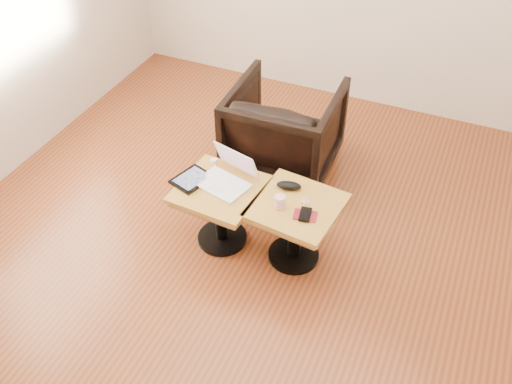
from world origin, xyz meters
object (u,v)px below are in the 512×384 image
at_px(side_table_left, 220,201).
at_px(striped_cup, 280,202).
at_px(side_table_right, 296,218).
at_px(laptop, 227,177).
at_px(armchair, 284,130).

xyz_separation_m(side_table_left, striped_cup, (0.43, -0.02, 0.16)).
height_order(side_table_right, laptop, laptop).
distance_m(side_table_left, laptop, 0.18).
bearing_deg(laptop, armchair, 99.55).
bearing_deg(armchair, laptop, 83.34).
bearing_deg(armchair, striped_cup, 107.76).
relative_size(side_table_left, armchair, 0.69).
xyz_separation_m(side_table_right, striped_cup, (-0.09, -0.07, 0.16)).
relative_size(side_table_left, side_table_right, 0.96).
relative_size(laptop, striped_cup, 4.49).
relative_size(side_table_left, laptop, 1.42).
height_order(striped_cup, armchair, armchair).
distance_m(laptop, striped_cup, 0.41).
bearing_deg(side_table_right, armchair, 122.19).
bearing_deg(side_table_left, laptop, 75.96).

